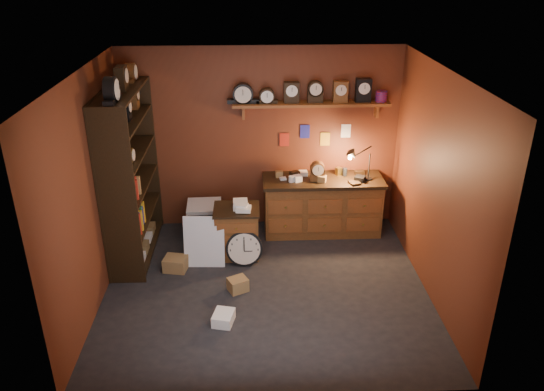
{
  "coord_description": "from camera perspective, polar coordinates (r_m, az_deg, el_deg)",
  "views": [
    {
      "loc": [
        -0.17,
        -5.57,
        3.86
      ],
      "look_at": [
        0.09,
        0.35,
        1.12
      ],
      "focal_mm": 35.0,
      "sensor_mm": 36.0,
      "label": 1
    }
  ],
  "objects": [
    {
      "name": "workbench",
      "position": [
        7.89,
        5.43,
        -0.72
      ],
      "size": [
        1.76,
        0.66,
        1.36
      ],
      "color": "brown",
      "rests_on": "ground"
    },
    {
      "name": "mini_fridge",
      "position": [
        7.87,
        -7.23,
        -2.64
      ],
      "size": [
        0.51,
        0.53,
        0.51
      ],
      "rotation": [
        0.0,
        0.0,
        0.04
      ],
      "color": "silver",
      "rests_on": "ground"
    },
    {
      "name": "room_shell",
      "position": [
        6.07,
        -0.35,
        4.21
      ],
      "size": [
        4.02,
        3.62,
        2.71
      ],
      "color": "#632C17",
      "rests_on": "ground"
    },
    {
      "name": "big_round_clock",
      "position": [
        7.13,
        -3.01,
        -5.71
      ],
      "size": [
        0.49,
        0.16,
        0.49
      ],
      "color": "black",
      "rests_on": "ground"
    },
    {
      "name": "floor_box_b",
      "position": [
        6.21,
        -5.24,
        -12.98
      ],
      "size": [
        0.27,
        0.31,
        0.13
      ],
      "primitive_type": "cube",
      "rotation": [
        0.0,
        0.0,
        -0.23
      ],
      "color": "white",
      "rests_on": "ground"
    },
    {
      "name": "shelving_unit",
      "position": [
        7.23,
        -15.33,
        2.79
      ],
      "size": [
        0.47,
        1.6,
        2.58
      ],
      "color": "black",
      "rests_on": "ground"
    },
    {
      "name": "low_cabinet",
      "position": [
        7.3,
        -3.78,
        -3.67
      ],
      "size": [
        0.62,
        0.52,
        0.8
      ],
      "rotation": [
        0.0,
        0.0,
        -0.0
      ],
      "color": "brown",
      "rests_on": "ground"
    },
    {
      "name": "white_panel",
      "position": [
        7.29,
        -7.17,
        -7.35
      ],
      "size": [
        0.55,
        0.17,
        0.71
      ],
      "primitive_type": "cube",
      "rotation": [
        -0.17,
        0.0,
        -0.05
      ],
      "color": "silver",
      "rests_on": "ground"
    },
    {
      "name": "floor",
      "position": [
        6.78,
        -0.66,
        -9.88
      ],
      "size": [
        4.0,
        4.0,
        0.0
      ],
      "primitive_type": "plane",
      "color": "black",
      "rests_on": "ground"
    },
    {
      "name": "floor_box_c",
      "position": [
        6.7,
        -3.69,
        -9.54
      ],
      "size": [
        0.29,
        0.27,
        0.17
      ],
      "primitive_type": "cube",
      "rotation": [
        0.0,
        0.0,
        0.46
      ],
      "color": "olive",
      "rests_on": "ground"
    },
    {
      "name": "floor_box_a",
      "position": [
        7.19,
        -10.31,
        -7.22
      ],
      "size": [
        0.34,
        0.3,
        0.18
      ],
      "primitive_type": "cube",
      "rotation": [
        0.0,
        0.0,
        -0.19
      ],
      "color": "olive",
      "rests_on": "ground"
    }
  ]
}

